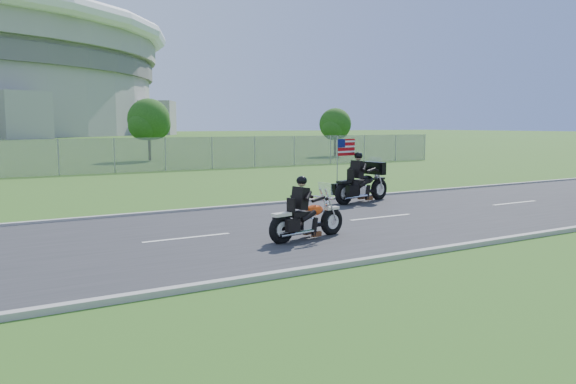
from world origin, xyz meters
TOP-DOWN VIEW (x-y plane):
  - ground at (0.00, 0.00)m, footprint 420.00×420.00m
  - road at (0.00, 0.00)m, footprint 120.00×8.00m
  - curb_north at (0.00, 4.05)m, footprint 120.00×0.18m
  - curb_south at (0.00, -4.05)m, footprint 120.00×0.18m
  - tree_fence_near at (6.04, 30.04)m, footprint 3.52×3.28m
  - tree_fence_far at (22.04, 28.03)m, footprint 3.08×2.87m
  - motorcycle_lead at (0.43, -1.54)m, footprint 2.32×0.83m
  - motorcycle_follow at (5.56, 2.94)m, footprint 2.69×1.11m

SIDE VIEW (x-z plane):
  - ground at x=0.00m, z-range 0.00..0.00m
  - road at x=0.00m, z-range 0.00..0.04m
  - curb_north at x=0.00m, z-range -0.01..0.11m
  - curb_south at x=0.00m, z-range -0.01..0.11m
  - motorcycle_lead at x=0.43m, z-range -0.29..1.28m
  - motorcycle_follow at x=5.56m, z-range -0.51..1.75m
  - tree_fence_far at x=22.04m, z-range 0.54..4.74m
  - tree_fence_near at x=6.04m, z-range 0.60..5.35m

